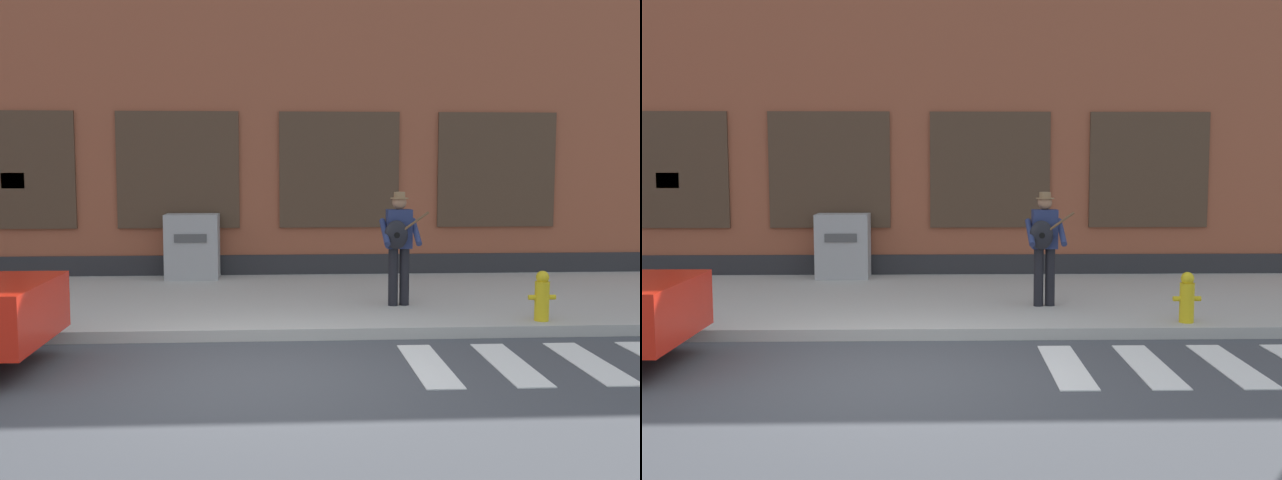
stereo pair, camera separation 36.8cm
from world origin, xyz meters
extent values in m
plane|color=#424449|center=(0.00, 0.00, 0.00)|extent=(160.00, 160.00, 0.00)
cube|color=#ADAAA3|center=(0.00, 4.22, 0.08)|extent=(28.00, 4.99, 0.16)
cube|color=brown|center=(0.00, 8.71, 3.40)|extent=(28.00, 4.00, 6.81)
cube|color=#28282B|center=(0.00, 6.69, 0.28)|extent=(28.00, 0.04, 0.55)
cube|color=#473323|center=(-4.69, 6.68, 2.22)|extent=(2.35, 0.06, 2.25)
cube|color=black|center=(-4.69, 6.67, 2.22)|extent=(2.23, 0.03, 2.13)
cube|color=#473323|center=(-1.56, 6.68, 2.22)|extent=(2.35, 0.06, 2.25)
cube|color=black|center=(-1.56, 6.67, 2.22)|extent=(2.23, 0.03, 2.13)
cube|color=#473323|center=(1.56, 6.68, 2.22)|extent=(2.35, 0.06, 2.25)
cube|color=black|center=(1.56, 6.67, 2.22)|extent=(2.23, 0.03, 2.13)
cube|color=#473323|center=(4.69, 6.68, 2.22)|extent=(2.35, 0.06, 2.25)
cube|color=black|center=(4.69, 6.67, 2.22)|extent=(2.23, 0.03, 2.13)
cube|color=yellow|center=(-4.69, 6.66, 2.02)|extent=(0.44, 0.02, 0.30)
cube|color=silver|center=(2.06, 0.43, 0.01)|extent=(0.42, 1.90, 0.01)
cube|color=silver|center=(3.02, 0.43, 0.01)|extent=(0.42, 1.90, 0.01)
cube|color=silver|center=(3.98, 0.43, 0.01)|extent=(0.42, 1.90, 0.01)
cube|color=silver|center=(-2.31, 1.06, 0.74)|extent=(0.06, 0.24, 0.12)
cube|color=silver|center=(-2.32, -0.08, 0.74)|extent=(0.06, 0.24, 0.12)
cylinder|color=black|center=(2.29, 3.35, 0.60)|extent=(0.15, 0.15, 0.88)
cylinder|color=black|center=(2.11, 3.32, 0.60)|extent=(0.15, 0.15, 0.88)
cube|color=navy|center=(2.20, 3.34, 1.34)|extent=(0.39, 0.23, 0.60)
sphere|color=#9E7051|center=(2.20, 3.34, 1.75)|extent=(0.22, 0.22, 0.22)
cylinder|color=olive|center=(2.20, 3.34, 1.81)|extent=(0.28, 0.28, 0.02)
cylinder|color=olive|center=(2.20, 3.34, 1.86)|extent=(0.18, 0.18, 0.09)
cylinder|color=navy|center=(2.44, 3.25, 1.30)|extent=(0.11, 0.51, 0.39)
cylinder|color=navy|center=(1.96, 3.24, 1.30)|extent=(0.11, 0.51, 0.39)
ellipsoid|color=black|center=(2.12, 3.16, 1.27)|extent=(0.36, 0.13, 0.44)
cylinder|color=black|center=(2.13, 3.10, 1.27)|extent=(0.09, 0.01, 0.09)
cylinder|color=brown|center=(2.38, 3.15, 1.45)|extent=(0.47, 0.05, 0.34)
cube|color=#9E9E9E|center=(-1.27, 6.26, 0.77)|extent=(1.00, 0.62, 1.23)
cube|color=#4C4C4C|center=(-1.27, 5.94, 0.96)|extent=(0.60, 0.02, 0.16)
cylinder|color=gold|center=(3.99, 2.08, 0.43)|extent=(0.20, 0.20, 0.55)
sphere|color=gold|center=(3.99, 2.08, 0.77)|extent=(0.18, 0.18, 0.18)
cylinder|color=gold|center=(3.85, 2.08, 0.49)|extent=(0.10, 0.07, 0.07)
cylinder|color=gold|center=(4.13, 2.08, 0.49)|extent=(0.10, 0.07, 0.07)
camera|label=1|loc=(0.30, -7.96, 2.32)|focal=42.00mm
camera|label=2|loc=(0.67, -7.97, 2.32)|focal=42.00mm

